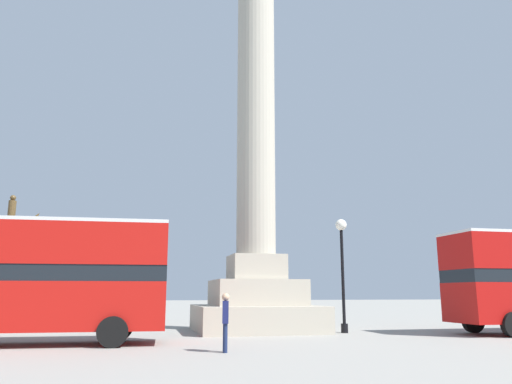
{
  "coord_description": "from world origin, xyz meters",
  "views": [
    {
      "loc": [
        -5.29,
        -23.4,
        1.74
      ],
      "look_at": [
        0.0,
        0.0,
        6.6
      ],
      "focal_mm": 35.0,
      "sensor_mm": 36.0,
      "label": 1
    }
  ],
  "objects_px": {
    "bus_a": "(2,275)",
    "street_lamp": "(342,258)",
    "equestrian_statue": "(4,289)",
    "monument_column": "(256,188)",
    "pedestrian_near_lamp": "(225,319)"
  },
  "relations": [
    {
      "from": "bus_a",
      "to": "equestrian_statue",
      "type": "relative_size",
      "value": 1.74
    },
    {
      "from": "monument_column",
      "to": "equestrian_statue",
      "type": "bearing_deg",
      "value": 166.5
    },
    {
      "from": "monument_column",
      "to": "pedestrian_near_lamp",
      "type": "xyz_separation_m",
      "value": [
        -2.77,
        -8.06,
        -5.84
      ]
    },
    {
      "from": "monument_column",
      "to": "bus_a",
      "type": "xyz_separation_m",
      "value": [
        -9.98,
        -4.57,
        -4.48
      ]
    },
    {
      "from": "monument_column",
      "to": "equestrian_statue",
      "type": "relative_size",
      "value": 3.29
    },
    {
      "from": "monument_column",
      "to": "street_lamp",
      "type": "relative_size",
      "value": 4.19
    },
    {
      "from": "bus_a",
      "to": "street_lamp",
      "type": "distance_m",
      "value": 13.86
    },
    {
      "from": "equestrian_statue",
      "to": "monument_column",
      "type": "bearing_deg",
      "value": -4.72
    },
    {
      "from": "bus_a",
      "to": "street_lamp",
      "type": "bearing_deg",
      "value": 13.53
    },
    {
      "from": "bus_a",
      "to": "monument_column",
      "type": "bearing_deg",
      "value": 27.19
    },
    {
      "from": "monument_column",
      "to": "bus_a",
      "type": "bearing_deg",
      "value": -155.4
    },
    {
      "from": "monument_column",
      "to": "street_lamp",
      "type": "distance_m",
      "value": 5.38
    },
    {
      "from": "pedestrian_near_lamp",
      "to": "street_lamp",
      "type": "bearing_deg",
      "value": -37.41
    },
    {
      "from": "street_lamp",
      "to": "pedestrian_near_lamp",
      "type": "height_order",
      "value": "street_lamp"
    },
    {
      "from": "street_lamp",
      "to": "pedestrian_near_lamp",
      "type": "distance_m",
      "value": 9.13
    }
  ]
}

